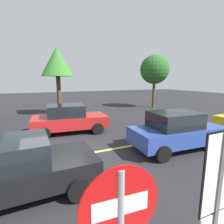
# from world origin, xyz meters

# --- Properties ---
(ground_plane) EXTENTS (80.00, 80.00, 0.00)m
(ground_plane) POSITION_xyz_m (0.00, 0.00, 0.00)
(ground_plane) COLOR #262628
(lane_marking_centre) EXTENTS (28.00, 0.16, 0.01)m
(lane_marking_centre) POSITION_xyz_m (3.00, 0.00, 0.01)
(lane_marking_centre) COLOR #E0D14C
(speed_limit_sign) EXTENTS (0.54, 0.06, 2.52)m
(speed_limit_sign) POSITION_xyz_m (1.19, -5.58, 1.76)
(speed_limit_sign) COLOR #4C4C51
(speed_limit_sign) RESTS_ON ground_plane
(car_red_far_lane) EXTENTS (4.34, 2.38, 1.63)m
(car_red_far_lane) POSITION_xyz_m (1.18, 3.41, 0.82)
(car_red_far_lane) COLOR red
(car_red_far_lane) RESTS_ON ground_plane
(car_blue_behind_van) EXTENTS (4.27, 2.22, 1.67)m
(car_blue_behind_van) POSITION_xyz_m (5.05, -1.08, 0.83)
(car_blue_behind_van) COLOR #2D479E
(car_blue_behind_van) RESTS_ON ground_plane
(car_black_mid_road) EXTENTS (4.11, 2.13, 1.55)m
(car_black_mid_road) POSITION_xyz_m (-1.20, -1.84, 0.79)
(car_black_mid_road) COLOR black
(car_black_mid_road) RESTS_ON ground_plane
(tree_left_verge) EXTENTS (2.73, 2.73, 5.78)m
(tree_left_verge) POSITION_xyz_m (1.43, 9.05, 4.50)
(tree_left_verge) COLOR #513823
(tree_left_verge) RESTS_ON ground_plane
(tree_right_verge) EXTENTS (3.11, 3.11, 5.71)m
(tree_right_verge) POSITION_xyz_m (11.57, 9.12, 4.13)
(tree_right_verge) COLOR #513823
(tree_right_verge) RESTS_ON ground_plane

